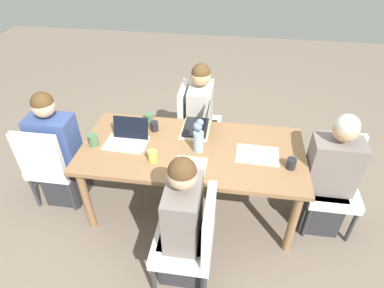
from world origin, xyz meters
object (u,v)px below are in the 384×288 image
Objects in this scene: person_near_left_near at (200,122)px; coffee_mug_far_left at (149,118)px; chair_near_left_near at (194,120)px; chair_far_left_mid at (192,239)px; coffee_mug_near_right at (154,126)px; coffee_mug_near_left at (291,164)px; coffee_mug_centre_right at (93,140)px; person_far_left_mid at (184,228)px; flower_vase at (198,136)px; person_head_left_left_far at (328,181)px; chair_head_left_left_far at (332,178)px; laptop_near_left_near at (199,125)px; chair_head_right_right_near at (50,162)px; dining_table at (192,156)px; person_head_right_right_near at (59,155)px; coffee_mug_centre_left at (153,156)px; laptop_head_right_right_near at (130,138)px.

person_near_left_near is 13.06× the size of coffee_mug_far_left.
chair_near_left_near and chair_far_left_mid have the same top height.
person_near_left_near is 0.68m from coffee_mug_near_right.
coffee_mug_centre_right is at bearing -2.20° from coffee_mug_near_left.
person_far_left_mid is (-0.06, 1.43, 0.00)m from person_near_left_near.
person_head_left_left_far is at bearing 179.98° from flower_vase.
person_head_left_left_far is at bearing -149.58° from person_far_left_mid.
chair_head_left_left_far is 2.81× the size of laptop_near_left_near.
person_head_left_left_far is 11.36× the size of coffee_mug_centre_right.
person_far_left_mid is 1.00m from coffee_mug_near_left.
person_near_left_near is 1.56m from chair_head_right_right_near.
person_near_left_near is at bearing -88.56° from dining_table.
person_head_right_right_near reaches higher than flower_vase.
person_near_left_near is 0.64m from coffee_mug_far_left.
person_near_left_near is at bearing -84.29° from flower_vase.
chair_head_right_right_near is 2.90× the size of flower_vase.
chair_head_right_right_near is 9.84× the size of coffee_mug_far_left.
chair_head_right_right_near is at bearing 1.89° from person_head_left_left_far.
chair_far_left_mid is 1.13m from coffee_mug_near_right.
chair_near_left_near is at bearing -130.38° from coffee_mug_far_left.
laptop_near_left_near is at bearing -121.62° from coffee_mug_centre_left.
person_head_right_right_near is 0.95m from coffee_mug_near_right.
chair_far_left_mid is 9.86× the size of coffee_mug_near_left.
chair_far_left_mid reaches higher than coffee_mug_near_left.
person_near_left_near is at bearing -147.47° from chair_head_right_right_near.
coffee_mug_centre_right is 1.15× the size of coffee_mug_far_left.
chair_head_left_left_far is 2.58m from chair_head_right_right_near.
coffee_mug_centre_right reaches higher than dining_table.
person_far_left_mid is at bearing 93.10° from dining_table.
dining_table is 6.06× the size of laptop_head_right_right_near.
chair_head_left_left_far reaches higher than coffee_mug_near_right.
person_head_right_right_near is at bearing -27.75° from chair_far_left_mid.
chair_head_right_right_near is 1.44m from laptop_near_left_near.
coffee_mug_near_right is (0.41, 0.09, 0.00)m from laptop_near_left_near.
laptop_near_left_near is 0.65m from laptop_head_right_right_near.
coffee_mug_near_left is 1.12m from coffee_mug_centre_left.
chair_head_left_left_far is 1.76m from coffee_mug_far_left.
coffee_mug_near_left is at bearing 170.78° from dining_table.
coffee_mug_centre_right reaches higher than coffee_mug_near_right.
coffee_mug_near_left is 0.87× the size of coffee_mug_centre_right.
coffee_mug_near_right is at bearing -164.36° from person_head_right_right_near.
person_far_left_mid is 1.42m from chair_head_left_left_far.
dining_table is 0.38m from coffee_mug_centre_left.
coffee_mug_centre_left is at bearing 58.38° from laptop_near_left_near.
coffee_mug_centre_right is (0.86, 0.07, 0.13)m from dining_table.
person_head_right_right_near is 1.36m from laptop_near_left_near.
person_far_left_mid reaches higher than chair_head_left_left_far.
laptop_near_left_near reaches higher than chair_far_left_mid.
laptop_near_left_near is at bearing -83.62° from flower_vase.
chair_far_left_mid is 1.30m from person_head_left_left_far.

